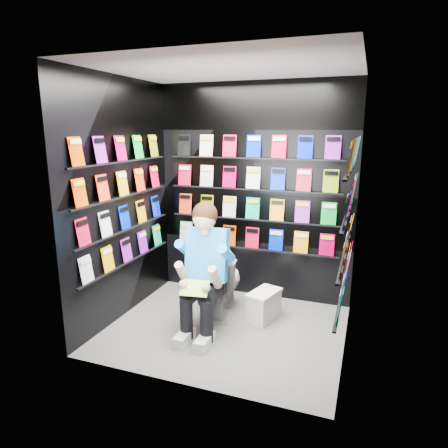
% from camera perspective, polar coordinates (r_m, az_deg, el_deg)
% --- Properties ---
extents(floor, '(2.40, 2.40, 0.00)m').
position_cam_1_polar(floor, '(4.35, 0.20, -14.77)').
color(floor, '#5E5E5C').
rests_on(floor, ground).
extents(ceiling, '(2.40, 2.40, 0.00)m').
position_cam_1_polar(ceiling, '(3.88, 0.24, 21.49)').
color(ceiling, white).
rests_on(ceiling, floor).
extents(wall_back, '(2.40, 0.04, 2.60)m').
position_cam_1_polar(wall_back, '(4.85, 4.26, 4.41)').
color(wall_back, black).
rests_on(wall_back, floor).
extents(wall_front, '(2.40, 0.04, 2.60)m').
position_cam_1_polar(wall_front, '(3.01, -6.27, -1.19)').
color(wall_front, black).
rests_on(wall_front, floor).
extents(wall_left, '(0.04, 2.00, 2.60)m').
position_cam_1_polar(wall_left, '(4.46, -14.47, 3.23)').
color(wall_left, black).
rests_on(wall_left, floor).
extents(wall_right, '(0.04, 2.00, 2.60)m').
position_cam_1_polar(wall_right, '(3.69, 18.04, 0.92)').
color(wall_right, black).
rests_on(wall_right, floor).
extents(comics_back, '(2.10, 0.06, 1.37)m').
position_cam_1_polar(comics_back, '(4.82, 4.16, 4.42)').
color(comics_back, '#F24400').
rests_on(comics_back, wall_back).
extents(comics_left, '(0.06, 1.70, 1.37)m').
position_cam_1_polar(comics_left, '(4.44, -14.15, 3.27)').
color(comics_left, '#F24400').
rests_on(comics_left, wall_left).
extents(comics_right, '(0.06, 1.70, 1.37)m').
position_cam_1_polar(comics_right, '(3.69, 17.58, 1.04)').
color(comics_right, '#F24400').
rests_on(comics_right, wall_right).
extents(toilet, '(0.53, 0.80, 0.73)m').
position_cam_1_polar(toilet, '(4.56, -0.36, -8.30)').
color(toilet, white).
rests_on(toilet, floor).
extents(longbox, '(0.32, 0.45, 0.30)m').
position_cam_1_polar(longbox, '(4.51, 5.71, -11.68)').
color(longbox, white).
rests_on(longbox, floor).
extents(longbox_lid, '(0.35, 0.47, 0.03)m').
position_cam_1_polar(longbox_lid, '(4.44, 5.76, -9.74)').
color(longbox_lid, white).
rests_on(longbox_lid, longbox).
extents(reader, '(0.68, 0.89, 1.51)m').
position_cam_1_polar(reader, '(4.08, -2.24, -4.54)').
color(reader, '#2189EB').
rests_on(reader, toilet).
extents(held_comic, '(0.29, 0.20, 0.11)m').
position_cam_1_polar(held_comic, '(3.86, -4.21, -9.11)').
color(held_comic, green).
rests_on(held_comic, reader).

